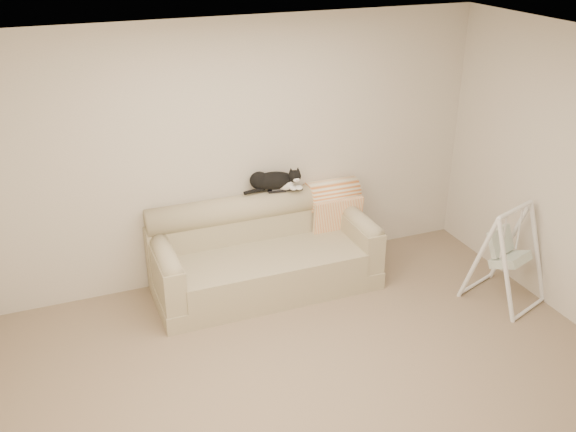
% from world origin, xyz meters
% --- Properties ---
extents(ground_plane, '(5.00, 5.00, 0.00)m').
position_xyz_m(ground_plane, '(0.00, 0.00, 0.00)').
color(ground_plane, '#7C644C').
rests_on(ground_plane, ground).
extents(room_shell, '(5.04, 4.04, 2.60)m').
position_xyz_m(room_shell, '(0.00, 0.00, 1.53)').
color(room_shell, beige).
rests_on(room_shell, ground).
extents(sofa, '(2.20, 0.93, 0.90)m').
position_xyz_m(sofa, '(0.07, 1.62, 0.35)').
color(sofa, tan).
rests_on(sofa, ground).
extents(remote_a, '(0.18, 0.07, 0.03)m').
position_xyz_m(remote_a, '(0.31, 1.84, 0.91)').
color(remote_a, black).
rests_on(remote_a, sofa).
extents(remote_b, '(0.18, 0.07, 0.02)m').
position_xyz_m(remote_b, '(0.49, 1.83, 0.91)').
color(remote_b, black).
rests_on(remote_b, sofa).
extents(tuxedo_cat, '(0.60, 0.30, 0.24)m').
position_xyz_m(tuxedo_cat, '(0.29, 1.87, 1.01)').
color(tuxedo_cat, black).
rests_on(tuxedo_cat, sofa).
extents(throw_blanket, '(0.54, 0.38, 0.58)m').
position_xyz_m(throw_blanket, '(0.93, 1.84, 0.72)').
color(throw_blanket, orange).
rests_on(throw_blanket, sofa).
extents(baby_swing, '(0.77, 0.80, 0.98)m').
position_xyz_m(baby_swing, '(2.15, 0.51, 0.49)').
color(baby_swing, white).
rests_on(baby_swing, ground).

